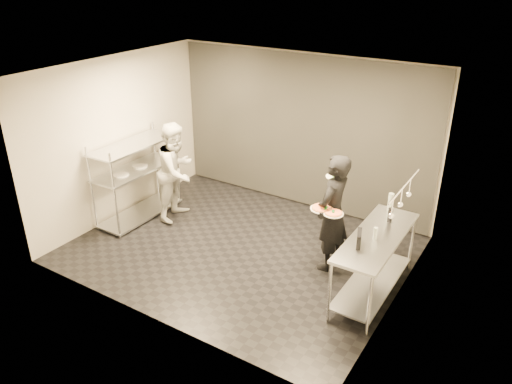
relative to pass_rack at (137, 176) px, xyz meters
The scene contains 13 objects.
room_shell 2.53m from the pass_rack, 28.77° to the left, with size 5.00×4.00×2.80m.
pass_rack is the anchor object (origin of this frame).
prep_counter 4.33m from the pass_rack, ahead, with size 0.60×1.80×0.92m.
utensil_rail 4.64m from the pass_rack, ahead, with size 0.07×1.20×0.31m.
waiter 3.57m from the pass_rack, ahead, with size 0.65×0.43×1.78m, color black.
chef 0.71m from the pass_rack, 31.61° to the left, with size 0.84×0.66×1.74m, color silver.
pizza_plate_near 3.48m from the pass_rack, ahead, with size 0.33×0.33×0.05m.
pizza_plate_far 3.67m from the pass_rack, ahead, with size 0.28×0.28×0.05m.
salad_plate 3.55m from the pass_rack, ahead, with size 0.29×0.29×0.07m.
pos_monitor 4.23m from the pass_rack, ahead, with size 0.05×0.26×0.19m, color black.
bottle_green 4.32m from the pass_rack, 10.10° to the left, with size 0.08×0.08×0.28m, color #93A094.
bottle_clear 4.34m from the pass_rack, ahead, with size 0.05×0.05×0.17m, color #93A094.
bottle_dark 4.37m from the pass_rack, ahead, with size 0.06×0.06×0.21m, color black.
Camera 1 is at (3.84, -5.64, 4.22)m, focal length 35.00 mm.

